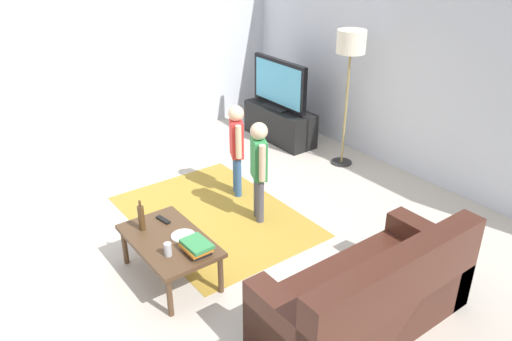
{
  "coord_description": "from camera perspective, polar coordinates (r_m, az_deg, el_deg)",
  "views": [
    {
      "loc": [
        3.75,
        -2.19,
        2.98
      ],
      "look_at": [
        0.0,
        0.6,
        0.65
      ],
      "focal_mm": 35.53,
      "sensor_mm": 36.0,
      "label": 1
    }
  ],
  "objects": [
    {
      "name": "floor_lamp",
      "position": [
        6.48,
        10.62,
        13.26
      ],
      "size": [
        0.36,
        0.36,
        1.78
      ],
      "color": "#262626",
      "rests_on": "ground"
    },
    {
      "name": "wall_back",
      "position": [
        6.61,
        17.26,
        11.05
      ],
      "size": [
        6.0,
        0.12,
        2.7
      ],
      "primitive_type": "cube",
      "color": "silver",
      "rests_on": "ground"
    },
    {
      "name": "bottle",
      "position": [
        4.73,
        -12.78,
        -5.18
      ],
      "size": [
        0.06,
        0.06,
        0.3
      ],
      "color": "#4C3319",
      "rests_on": "coffee_table"
    },
    {
      "name": "child_near_tv",
      "position": [
        5.84,
        -2.2,
        3.18
      ],
      "size": [
        0.34,
        0.22,
        1.12
      ],
      "color": "#33598C",
      "rests_on": "ground"
    },
    {
      "name": "child_center",
      "position": [
        5.31,
        0.32,
        0.84
      ],
      "size": [
        0.35,
        0.22,
        1.13
      ],
      "color": "#4C4C59",
      "rests_on": "ground"
    },
    {
      "name": "tv_stand",
      "position": [
        7.57,
        2.67,
        5.27
      ],
      "size": [
        1.2,
        0.44,
        0.5
      ],
      "color": "black",
      "rests_on": "ground"
    },
    {
      "name": "soda_can",
      "position": [
        4.38,
        -9.89,
        -8.74
      ],
      "size": [
        0.07,
        0.07,
        0.12
      ],
      "primitive_type": "cylinder",
      "color": "silver",
      "rests_on": "coffee_table"
    },
    {
      "name": "book_stack",
      "position": [
        4.39,
        -6.7,
        -8.53
      ],
      "size": [
        0.28,
        0.21,
        0.1
      ],
      "color": "black",
      "rests_on": "coffee_table"
    },
    {
      "name": "tv_remote",
      "position": [
        4.88,
        -10.41,
        -5.48
      ],
      "size": [
        0.18,
        0.08,
        0.02
      ],
      "primitive_type": "cube",
      "rotation": [
        0.0,
        0.0,
        0.18
      ],
      "color": "black",
      "rests_on": "coffee_table"
    },
    {
      "name": "wall_left",
      "position": [
        7.28,
        -18.63,
        12.21
      ],
      "size": [
        0.12,
        6.0,
        2.7
      ],
      "primitive_type": "cube",
      "color": "silver",
      "rests_on": "ground"
    },
    {
      "name": "coffee_table",
      "position": [
        4.65,
        -9.74,
        -8.07
      ],
      "size": [
        1.0,
        0.6,
        0.42
      ],
      "color": "#513823",
      "rests_on": "ground"
    },
    {
      "name": "couch",
      "position": [
        4.21,
        12.92,
        -14.0
      ],
      "size": [
        0.8,
        1.8,
        0.86
      ],
      "color": "#472319",
      "rests_on": "ground"
    },
    {
      "name": "ground",
      "position": [
        5.27,
        -5.29,
        -8.1
      ],
      "size": [
        7.8,
        7.8,
        0.0
      ],
      "primitive_type": "plane",
      "color": "beige"
    },
    {
      "name": "tv",
      "position": [
        7.36,
        2.64,
        9.62
      ],
      "size": [
        1.1,
        0.28,
        0.71
      ],
      "color": "black",
      "rests_on": "tv_stand"
    },
    {
      "name": "plate",
      "position": [
        4.62,
        -8.18,
        -7.3
      ],
      "size": [
        0.22,
        0.22,
        0.02
      ],
      "color": "white",
      "rests_on": "coffee_table"
    },
    {
      "name": "area_rug",
      "position": [
        5.7,
        -4.71,
        -5.1
      ],
      "size": [
        2.2,
        1.6,
        0.01
      ],
      "primitive_type": "cube",
      "color": "#B28C33",
      "rests_on": "ground"
    }
  ]
}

